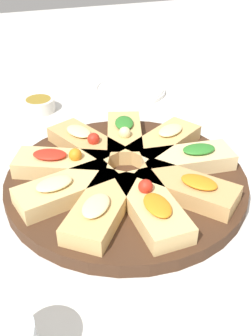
# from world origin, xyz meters

# --- Properties ---
(ground_plane) EXTENTS (3.00, 3.00, 0.00)m
(ground_plane) POSITION_xyz_m (0.00, 0.00, 0.00)
(ground_plane) COLOR silver
(serving_board) EXTENTS (0.43, 0.43, 0.02)m
(serving_board) POSITION_xyz_m (0.00, 0.00, 0.01)
(serving_board) COLOR #422819
(serving_board) RESTS_ON ground_plane
(focaccia_slice_0) EXTENTS (0.18, 0.12, 0.05)m
(focaccia_slice_0) POSITION_xyz_m (-0.11, 0.04, 0.04)
(focaccia_slice_0) COLOR tan
(focaccia_slice_0) RESTS_ON serving_board
(focaccia_slice_1) EXTENTS (0.18, 0.13, 0.05)m
(focaccia_slice_1) POSITION_xyz_m (-0.11, -0.05, 0.04)
(focaccia_slice_1) COLOR tan
(focaccia_slice_1) RESTS_ON serving_board
(focaccia_slice_2) EXTENTS (0.13, 0.18, 0.05)m
(focaccia_slice_2) POSITION_xyz_m (-0.05, -0.10, 0.04)
(focaccia_slice_2) COLOR #DBB775
(focaccia_slice_2) RESTS_ON serving_board
(focaccia_slice_3) EXTENTS (0.10, 0.18, 0.04)m
(focaccia_slice_3) POSITION_xyz_m (0.03, -0.11, 0.04)
(focaccia_slice_3) COLOR #DBB775
(focaccia_slice_3) RESTS_ON serving_board
(focaccia_slice_4) EXTENTS (0.17, 0.16, 0.04)m
(focaccia_slice_4) POSITION_xyz_m (0.09, -0.07, 0.04)
(focaccia_slice_4) COLOR tan
(focaccia_slice_4) RESTS_ON serving_board
(focaccia_slice_5) EXTENTS (0.17, 0.07, 0.05)m
(focaccia_slice_5) POSITION_xyz_m (0.12, 0.00, 0.04)
(focaccia_slice_5) COLOR #DBB775
(focaccia_slice_5) RESTS_ON serving_board
(focaccia_slice_6) EXTENTS (0.17, 0.16, 0.04)m
(focaccia_slice_6) POSITION_xyz_m (0.09, 0.07, 0.04)
(focaccia_slice_6) COLOR tan
(focaccia_slice_6) RESTS_ON serving_board
(focaccia_slice_7) EXTENTS (0.08, 0.17, 0.04)m
(focaccia_slice_7) POSITION_xyz_m (0.01, 0.12, 0.04)
(focaccia_slice_7) COLOR #E5C689
(focaccia_slice_7) RESTS_ON serving_board
(focaccia_slice_8) EXTENTS (0.14, 0.18, 0.04)m
(focaccia_slice_8) POSITION_xyz_m (-0.06, 0.10, 0.04)
(focaccia_slice_8) COLOR tan
(focaccia_slice_8) RESTS_ON serving_board
(plate_left) EXTENTS (0.20, 0.20, 0.02)m
(plate_left) POSITION_xyz_m (-0.40, 0.15, 0.01)
(plate_left) COLOR white
(plate_left) RESTS_ON ground_plane
(dipping_bowl) EXTENTS (0.08, 0.08, 0.03)m
(dipping_bowl) POSITION_xyz_m (-0.37, -0.10, 0.02)
(dipping_bowl) COLOR silver
(dipping_bowl) RESTS_ON ground_plane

